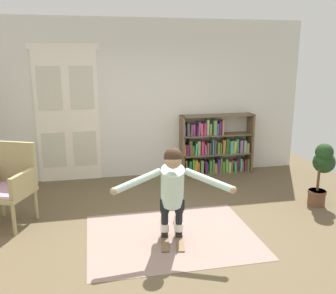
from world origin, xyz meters
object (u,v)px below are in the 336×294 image
at_px(skis_pair, 172,233).
at_px(person_skier, 172,186).
at_px(wicker_chair, 9,182).
at_px(bookshelf, 214,148).
at_px(potted_plant, 322,168).

xyz_separation_m(skis_pair, person_skier, (-0.03, -0.17, 0.71)).
height_order(wicker_chair, skis_pair, wicker_chair).
xyz_separation_m(bookshelf, skis_pair, (-1.37, -2.37, -0.47)).
xyz_separation_m(wicker_chair, potted_plant, (4.53, -0.30, 0.01)).
bearing_deg(wicker_chair, potted_plant, -3.83).
relative_size(wicker_chair, skis_pair, 1.24).
relative_size(bookshelf, person_skier, 1.01).
relative_size(wicker_chair, person_skier, 0.78).
distance_m(bookshelf, wicker_chair, 3.77).
height_order(wicker_chair, potted_plant, wicker_chair).
bearing_deg(potted_plant, bookshelf, 120.57).
bearing_deg(skis_pair, person_skier, -100.05).
distance_m(wicker_chair, potted_plant, 4.54).
bearing_deg(skis_pair, bookshelf, 59.97).
distance_m(bookshelf, potted_plant, 2.14).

